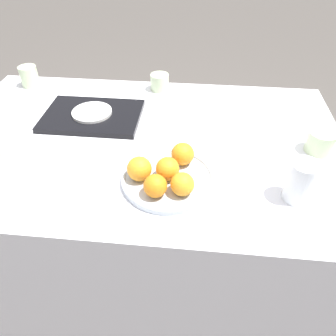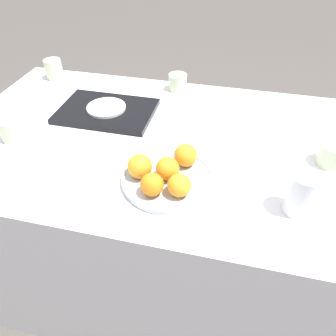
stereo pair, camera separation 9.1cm
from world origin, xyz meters
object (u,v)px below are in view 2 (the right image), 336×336
cup_0 (54,69)px  cup_3 (333,154)px  orange_4 (140,166)px  cup_1 (178,82)px  cup_2 (12,129)px  orange_1 (152,185)px  serving_tray (107,111)px  orange_3 (186,155)px  orange_2 (179,185)px  fruit_platter (168,178)px  orange_0 (168,169)px  water_glass (301,194)px  side_plate (106,108)px

cup_0 → cup_3: (1.11, -0.36, -0.01)m
orange_4 → cup_1: size_ratio=0.92×
orange_4 → cup_2: bearing=168.2°
orange_1 → serving_tray: orange_1 is taller
orange_1 → orange_3: 0.15m
orange_2 → cup_1: orange_2 is taller
cup_2 → fruit_platter: bearing=-9.1°
orange_1 → serving_tray: bearing=126.4°
cup_0 → cup_1: bearing=1.8°
cup_3 → serving_tray: bearing=171.1°
fruit_platter → cup_2: (-0.55, 0.09, 0.03)m
orange_1 → orange_3: (0.06, 0.14, 0.00)m
orange_0 → orange_1: bearing=-109.5°
cup_3 → cup_1: bearing=146.1°
orange_3 → water_glass: water_glass is taller
fruit_platter → cup_1: size_ratio=3.53×
fruit_platter → orange_3: (0.04, 0.07, 0.04)m
orange_3 → orange_4: bearing=-145.1°
orange_0 → orange_2: bearing=-51.5°
orange_2 → orange_3: 0.13m
serving_tray → fruit_platter: bearing=-45.3°
orange_2 → cup_2: orange_2 is taller
water_glass → side_plate: size_ratio=0.83×
orange_1 → cup_1: size_ratio=0.84×
orange_2 → cup_0: bearing=138.7°
orange_1 → orange_2: (0.07, 0.01, 0.00)m
orange_2 → orange_1: bearing=-169.0°
fruit_platter → serving_tray: size_ratio=0.77×
cup_3 → side_plate: bearing=171.1°
orange_2 → cup_0: (-0.69, 0.61, -0.01)m
orange_0 → orange_4: size_ratio=0.95×
orange_3 → side_plate: bearing=144.9°
orange_4 → serving_tray: 0.40m
side_plate → cup_1: bearing=49.3°
fruit_platter → orange_1: 0.08m
orange_2 → cup_3: bearing=30.9°
orange_1 → side_plate: orange_1 is taller
cup_2 → orange_2: bearing=-13.8°
water_glass → side_plate: 0.75m
orange_2 → cup_0: 0.92m
orange_3 → orange_0: bearing=-118.1°
side_plate → cup_0: bearing=145.1°
orange_4 → serving_tray: (-0.23, 0.32, -0.04)m
serving_tray → orange_3: bearing=-35.1°
orange_1 → water_glass: 0.38m
cup_0 → cup_2: 0.47m
cup_3 → cup_0: bearing=162.2°
orange_3 → side_plate: orange_3 is taller
side_plate → cup_2: size_ratio=1.83×
orange_4 → serving_tray: bearing=125.5°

